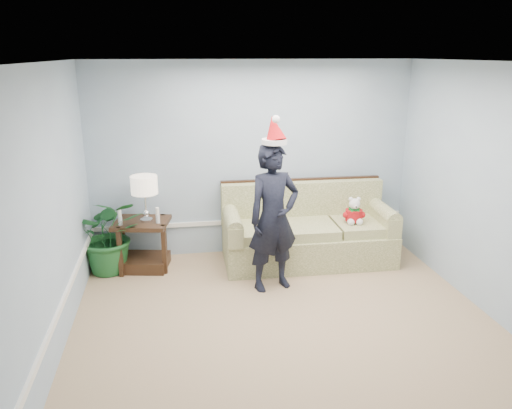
{
  "coord_description": "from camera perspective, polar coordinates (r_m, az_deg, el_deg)",
  "views": [
    {
      "loc": [
        -1.11,
        -4.25,
        2.78
      ],
      "look_at": [
        -0.12,
        1.55,
        0.98
      ],
      "focal_mm": 35.0,
      "sensor_mm": 36.0,
      "label": 1
    }
  ],
  "objects": [
    {
      "name": "table_lamp",
      "position": [
        6.55,
        -12.65,
        1.98
      ],
      "size": [
        0.34,
        0.34,
        0.61
      ],
      "color": "silver",
      "rests_on": "side_table"
    },
    {
      "name": "candle_pair",
      "position": [
        6.56,
        -13.24,
        -1.39
      ],
      "size": [
        0.53,
        0.05,
        0.21
      ],
      "color": "silver",
      "rests_on": "side_table"
    },
    {
      "name": "houseplant",
      "position": [
        6.77,
        -16.38,
        -3.29
      ],
      "size": [
        0.99,
        0.88,
        1.03
      ],
      "primitive_type": "imported",
      "rotation": [
        0.0,
        0.0,
        -0.08
      ],
      "color": "#1B5926",
      "rests_on": "room_shell"
    },
    {
      "name": "man",
      "position": [
        5.93,
        2.02,
        -1.54
      ],
      "size": [
        0.75,
        0.6,
        1.8
      ],
      "primitive_type": "imported",
      "rotation": [
        0.0,
        0.0,
        0.28
      ],
      "color": "black",
      "rests_on": "room_shell"
    },
    {
      "name": "wainscot_trim",
      "position": [
        5.91,
        -9.6,
        -6.52
      ],
      "size": [
        4.49,
        4.99,
        0.06
      ],
      "color": "white",
      "rests_on": "room_shell"
    },
    {
      "name": "teddy_bear",
      "position": [
        6.86,
        11.14,
        -1.03
      ],
      "size": [
        0.25,
        0.27,
        0.37
      ],
      "rotation": [
        0.0,
        0.0,
        -0.11
      ],
      "color": "silver",
      "rests_on": "sofa"
    },
    {
      "name": "room_shell",
      "position": [
        4.62,
        4.72,
        -1.12
      ],
      "size": [
        4.54,
        5.04,
        2.74
      ],
      "color": "tan",
      "rests_on": "ground"
    },
    {
      "name": "santa_hat",
      "position": [
        5.7,
        2.09,
        8.4
      ],
      "size": [
        0.39,
        0.42,
        0.35
      ],
      "rotation": [
        0.0,
        0.0,
        0.45
      ],
      "color": "silver",
      "rests_on": "man"
    },
    {
      "name": "side_table",
      "position": [
        6.85,
        -12.74,
        -5.07
      ],
      "size": [
        0.79,
        0.7,
        0.67
      ],
      "rotation": [
        0.0,
        0.0,
        -0.2
      ],
      "color": "#392314",
      "rests_on": "room_shell"
    },
    {
      "name": "sofa",
      "position": [
        6.95,
        5.82,
        -3.31
      ],
      "size": [
        2.31,
        1.04,
        1.07
      ],
      "rotation": [
        0.0,
        0.0,
        -0.03
      ],
      "color": "#5F6B32",
      "rests_on": "room_shell"
    }
  ]
}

